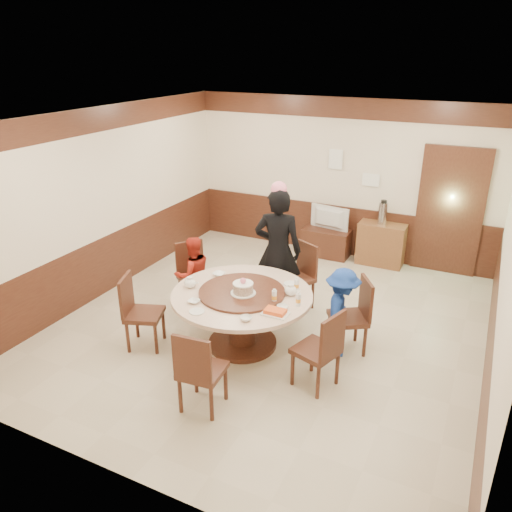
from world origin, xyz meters
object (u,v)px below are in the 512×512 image
at_px(banquet_table, 242,308).
at_px(person_standing, 278,251).
at_px(thermos, 383,213).
at_px(shrimp_platter, 275,312).
at_px(tv_stand, 326,242).
at_px(television, 328,218).
at_px(birthday_cake, 243,288).
at_px(person_red, 193,274).
at_px(person_blue, 341,312).
at_px(side_cabinet, 381,244).

xyz_separation_m(banquet_table, person_standing, (0.01, 1.09, 0.38)).
bearing_deg(person_standing, thermos, -126.95).
bearing_deg(shrimp_platter, tv_stand, 99.13).
bearing_deg(television, person_standing, 99.44).
height_order(banquet_table, person_standing, person_standing).
distance_m(person_standing, television, 2.28).
height_order(birthday_cake, tv_stand, birthday_cake).
relative_size(person_red, person_blue, 0.99).
bearing_deg(tv_stand, birthday_cake, -89.23).
relative_size(person_standing, thermos, 4.82).
bearing_deg(thermos, person_red, -125.24).
distance_m(birthday_cake, television, 3.42).
height_order(television, side_cabinet, television).
xyz_separation_m(banquet_table, shrimp_platter, (0.59, -0.31, 0.24)).
relative_size(banquet_table, person_standing, 0.96).
distance_m(person_standing, thermos, 2.50).
bearing_deg(television, banquet_table, 99.28).
bearing_deg(person_blue, tv_stand, 7.58).
xyz_separation_m(banquet_table, side_cabinet, (0.99, 3.40, -0.16)).
height_order(shrimp_platter, side_cabinet, shrimp_platter).
xyz_separation_m(birthday_cake, thermos, (0.92, 3.45, 0.09)).
xyz_separation_m(person_red, person_blue, (2.24, -0.15, 0.00)).
distance_m(tv_stand, side_cabinet, 1.00).
xyz_separation_m(person_blue, tv_stand, (-1.18, 2.98, -0.32)).
distance_m(person_red, thermos, 3.53).
bearing_deg(shrimp_platter, television, 99.13).
distance_m(person_blue, thermos, 3.04).
bearing_deg(shrimp_platter, birthday_cake, 154.81).
bearing_deg(television, person_blue, 120.75).
relative_size(tv_stand, side_cabinet, 1.06).
height_order(person_standing, person_red, person_standing).
bearing_deg(banquet_table, side_cabinet, 73.76).
distance_m(person_blue, tv_stand, 3.22).
xyz_separation_m(person_blue, shrimp_platter, (-0.59, -0.69, 0.20)).
height_order(person_red, shrimp_platter, person_red).
xyz_separation_m(person_blue, television, (-1.18, 2.98, 0.14)).
bearing_deg(thermos, tv_stand, -178.22).
distance_m(person_blue, side_cabinet, 3.03).
bearing_deg(person_standing, side_cabinet, -127.49).
bearing_deg(person_red, person_blue, 124.09).
distance_m(banquet_table, shrimp_platter, 0.71).
relative_size(banquet_table, side_cabinet, 2.20).
bearing_deg(person_blue, banquet_table, 94.07).
relative_size(shrimp_platter, tv_stand, 0.35).
height_order(birthday_cake, side_cabinet, birthday_cake).
distance_m(birthday_cake, shrimp_platter, 0.61).
distance_m(person_red, side_cabinet, 3.53).
xyz_separation_m(television, side_cabinet, (0.99, 0.03, -0.34)).
bearing_deg(birthday_cake, tv_stand, 90.77).
distance_m(person_standing, tv_stand, 2.37).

